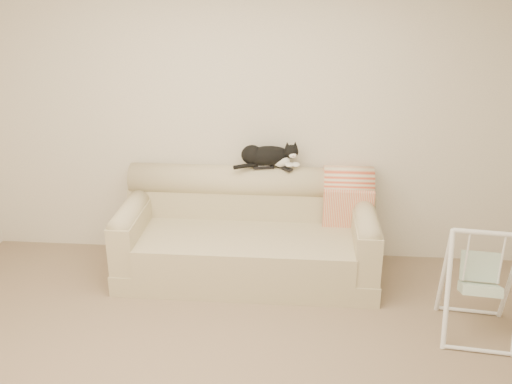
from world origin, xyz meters
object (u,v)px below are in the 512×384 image
Objects in this scene: baby_swing at (480,282)px; remote_b at (284,168)px; remote_a at (264,167)px; tuxedo_cat at (268,156)px; sofa at (248,235)px.

remote_b is at bearing 145.84° from baby_swing.
remote_a reaches higher than remote_b.
tuxedo_cat is (0.04, 0.02, 0.10)m from remote_a.
tuxedo_cat is at bearing 171.36° from remote_b.
baby_swing is (1.64, -0.99, -0.49)m from remote_a.
remote_a is at bearing 148.81° from baby_swing.
sofa is 0.61m from remote_a.
remote_a is at bearing 62.22° from sofa.
baby_swing is (1.75, -0.77, 0.07)m from sofa.
tuxedo_cat reaches higher than remote_a.
remote_b is 1.83m from baby_swing.
remote_b reaches higher than sofa.
tuxedo_cat is at bearing 147.76° from baby_swing.
tuxedo_cat reaches higher than sofa.
remote_b is 0.18m from tuxedo_cat.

